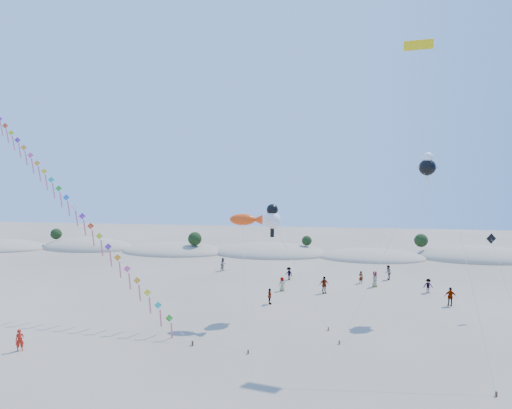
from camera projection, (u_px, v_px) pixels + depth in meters
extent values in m
plane|color=#826F5A|center=(191.00, 401.00, 24.90)|extent=(160.00, 160.00, 0.00)
ellipsoid|color=gray|center=(88.00, 248.00, 74.60)|extent=(16.00, 8.80, 3.60)
ellipsoid|color=#233814|center=(88.00, 243.00, 74.52)|extent=(12.80, 5.76, 0.64)
ellipsoid|color=gray|center=(174.00, 252.00, 71.09)|extent=(17.60, 9.68, 3.00)
ellipsoid|color=#233814|center=(174.00, 247.00, 71.03)|extent=(14.08, 6.34, 0.70)
ellipsoid|color=gray|center=(270.00, 254.00, 69.66)|extent=(19.00, 10.45, 3.40)
ellipsoid|color=#233814|center=(270.00, 248.00, 69.59)|extent=(15.20, 6.84, 0.76)
ellipsoid|color=gray|center=(371.00, 258.00, 66.16)|extent=(16.40, 9.02, 2.80)
ellipsoid|color=#233814|center=(372.00, 253.00, 66.10)|extent=(13.12, 5.90, 0.66)
ellipsoid|color=gray|center=(476.00, 258.00, 65.82)|extent=(18.00, 9.90, 3.80)
ellipsoid|color=#233814|center=(477.00, 252.00, 65.74)|extent=(14.40, 6.48, 0.72)
sphere|color=black|center=(56.00, 234.00, 75.41)|extent=(1.90, 1.90, 1.90)
sphere|color=black|center=(195.00, 239.00, 69.19)|extent=(2.20, 2.20, 2.20)
sphere|color=black|center=(307.00, 241.00, 68.80)|extent=(1.60, 1.60, 1.60)
sphere|color=black|center=(421.00, 240.00, 67.78)|extent=(2.10, 2.10, 2.10)
cube|color=#3F2D1E|center=(193.00, 343.00, 32.78)|extent=(0.12, 0.12, 0.35)
cylinder|color=silver|center=(70.00, 202.00, 40.85)|extent=(27.99, 14.21, 20.90)
cube|color=green|center=(169.00, 318.00, 34.08)|extent=(1.17, 0.46, 1.23)
cube|color=#DA5B7D|center=(172.00, 331.00, 34.19)|extent=(0.19, 0.45, 1.55)
cube|color=#19BB9F|center=(158.00, 305.00, 34.72)|extent=(1.17, 0.46, 1.23)
cube|color=#DA5B7D|center=(161.00, 318.00, 34.83)|extent=(0.19, 0.45, 1.55)
cube|color=yellow|center=(147.00, 293.00, 35.37)|extent=(1.17, 0.46, 1.23)
cube|color=#DA5B7D|center=(150.00, 305.00, 35.48)|extent=(0.19, 0.45, 1.55)
cube|color=orange|center=(137.00, 280.00, 36.01)|extent=(1.17, 0.46, 1.23)
cube|color=#DA5B7D|center=(140.00, 293.00, 36.12)|extent=(0.19, 0.45, 1.55)
cube|color=#FF5099|center=(127.00, 269.00, 36.66)|extent=(1.17, 0.46, 1.23)
cube|color=#DA5B7D|center=(130.00, 281.00, 36.77)|extent=(0.19, 0.45, 1.55)
cube|color=orange|center=(118.00, 258.00, 37.30)|extent=(1.17, 0.46, 1.23)
cube|color=#DA5B7D|center=(120.00, 270.00, 37.41)|extent=(0.19, 0.45, 1.55)
cube|color=#6328A3|center=(108.00, 247.00, 37.95)|extent=(1.17, 0.46, 1.23)
cube|color=#DA5B7D|center=(111.00, 259.00, 38.06)|extent=(0.19, 0.45, 1.55)
cube|color=#BEDF1A|center=(99.00, 236.00, 38.59)|extent=(1.17, 0.46, 1.23)
cube|color=#DA5B7D|center=(102.00, 248.00, 38.70)|extent=(0.19, 0.45, 1.55)
cube|color=#F43A1B|center=(91.00, 226.00, 39.24)|extent=(1.17, 0.46, 1.23)
cube|color=#DA5B7D|center=(93.00, 238.00, 39.35)|extent=(0.19, 0.45, 1.55)
cube|color=purple|center=(82.00, 216.00, 39.88)|extent=(1.17, 0.46, 1.23)
cube|color=#DA5B7D|center=(85.00, 228.00, 39.99)|extent=(0.19, 0.45, 1.55)
cube|color=white|center=(74.00, 207.00, 40.53)|extent=(1.17, 0.46, 1.23)
cube|color=#DA5B7D|center=(77.00, 218.00, 40.64)|extent=(0.19, 0.45, 1.55)
cube|color=blue|center=(66.00, 197.00, 41.17)|extent=(1.17, 0.46, 1.23)
cube|color=#DA5B7D|center=(69.00, 209.00, 41.28)|extent=(0.19, 0.45, 1.55)
cube|color=green|center=(59.00, 188.00, 41.82)|extent=(1.17, 0.46, 1.23)
cube|color=#DA5B7D|center=(61.00, 200.00, 41.93)|extent=(0.19, 0.45, 1.55)
cube|color=#19BB9F|center=(51.00, 180.00, 42.46)|extent=(1.17, 0.46, 1.23)
cube|color=#DA5B7D|center=(54.00, 191.00, 42.57)|extent=(0.19, 0.45, 1.55)
cube|color=yellow|center=(44.00, 171.00, 43.11)|extent=(1.17, 0.46, 1.23)
cube|color=#DA5B7D|center=(46.00, 182.00, 43.22)|extent=(0.19, 0.45, 1.55)
cube|color=orange|center=(37.00, 163.00, 43.75)|extent=(1.17, 0.46, 1.23)
cube|color=#DA5B7D|center=(39.00, 174.00, 43.86)|extent=(0.19, 0.45, 1.55)
cube|color=#FF5099|center=(30.00, 155.00, 44.40)|extent=(1.17, 0.46, 1.23)
cube|color=#DA5B7D|center=(33.00, 166.00, 44.51)|extent=(0.19, 0.45, 1.55)
cube|color=orange|center=(24.00, 148.00, 45.04)|extent=(1.17, 0.46, 1.23)
cube|color=#DA5B7D|center=(26.00, 158.00, 45.15)|extent=(0.19, 0.45, 1.55)
cube|color=#6328A3|center=(17.00, 140.00, 45.69)|extent=(1.17, 0.46, 1.23)
cube|color=#DA5B7D|center=(20.00, 150.00, 45.80)|extent=(0.19, 0.45, 1.55)
cube|color=#BEDF1A|center=(11.00, 133.00, 46.33)|extent=(1.17, 0.46, 1.23)
cube|color=#DA5B7D|center=(14.00, 143.00, 46.44)|extent=(0.19, 0.45, 1.55)
cube|color=#F43A1B|center=(5.00, 126.00, 46.98)|extent=(1.17, 0.46, 1.23)
cube|color=#DA5B7D|center=(7.00, 136.00, 47.09)|extent=(0.19, 0.45, 1.55)
cube|color=#DA5B7D|center=(2.00, 129.00, 47.73)|extent=(0.19, 0.45, 1.55)
cube|color=#3F2D1E|center=(248.00, 352.00, 31.29)|extent=(0.10, 0.10, 0.30)
cylinder|color=silver|center=(245.00, 280.00, 34.83)|extent=(1.68, 7.65, 9.06)
ellipsoid|color=#F8410D|center=(243.00, 219.00, 38.36)|extent=(2.36, 1.04, 1.04)
cone|color=#F8410D|center=(257.00, 220.00, 38.19)|extent=(0.94, 0.94, 0.94)
cube|color=#3F2D1E|center=(328.00, 329.00, 35.89)|extent=(0.10, 0.10, 0.30)
cylinder|color=silver|center=(299.00, 272.00, 37.89)|extent=(5.17, 4.04, 8.84)
sphere|color=white|center=(272.00, 220.00, 39.88)|extent=(1.61, 1.61, 1.61)
sphere|color=black|center=(272.00, 210.00, 39.80)|extent=(1.07, 1.07, 1.07)
cube|color=black|center=(272.00, 233.00, 39.97)|extent=(0.35, 0.18, 0.80)
cube|color=#3F2D1E|center=(339.00, 342.00, 33.03)|extent=(0.10, 0.10, 0.30)
cylinder|color=silver|center=(388.00, 247.00, 36.92)|extent=(8.70, 10.10, 13.75)
sphere|color=black|center=(427.00, 167.00, 40.79)|extent=(1.56, 1.56, 1.56)
sphere|color=white|center=(428.00, 158.00, 40.72)|extent=(1.01, 1.01, 1.01)
cube|color=white|center=(427.00, 180.00, 40.89)|extent=(0.35, 0.18, 0.80)
cube|color=white|center=(420.00, 167.00, 40.89)|extent=(0.60, 0.15, 0.25)
cube|color=white|center=(435.00, 167.00, 40.70)|extent=(0.60, 0.15, 0.25)
cube|color=#3F2D1E|center=(496.00, 394.00, 25.35)|extent=(0.10, 0.10, 0.30)
cylinder|color=silver|center=(451.00, 194.00, 29.94)|extent=(2.61, 10.76, 23.56)
cube|color=yellow|center=(418.00, 45.00, 34.51)|extent=(2.30, 0.94, 0.81)
cube|color=black|center=(418.00, 45.00, 34.53)|extent=(2.22, 0.57, 0.19)
cylinder|color=silver|center=(506.00, 284.00, 37.10)|extent=(0.54, 5.59, 7.15)
cube|color=black|center=(491.00, 239.00, 39.62)|extent=(0.97, 0.29, 1.00)
imported|color=#B51A0E|center=(20.00, 340.00, 31.78)|extent=(0.71, 0.67, 1.63)
imported|color=slate|center=(270.00, 296.00, 43.00)|extent=(0.58, 1.00, 1.61)
imported|color=slate|center=(282.00, 284.00, 47.80)|extent=(0.90, 0.79, 1.55)
imported|color=slate|center=(324.00, 285.00, 46.85)|extent=(1.19, 0.85, 1.87)
imported|color=slate|center=(289.00, 274.00, 52.66)|extent=(1.17, 1.10, 1.59)
imported|color=slate|center=(375.00, 279.00, 49.53)|extent=(0.90, 1.05, 1.81)
imported|color=slate|center=(361.00, 277.00, 50.99)|extent=(0.65, 0.59, 1.50)
imported|color=slate|center=(388.00, 273.00, 52.71)|extent=(0.83, 0.98, 1.80)
imported|color=slate|center=(450.00, 297.00, 42.42)|extent=(1.16, 0.62, 1.87)
imported|color=slate|center=(428.00, 286.00, 47.07)|extent=(1.06, 0.67, 1.56)
imported|color=slate|center=(223.00, 264.00, 57.50)|extent=(1.00, 1.06, 1.74)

